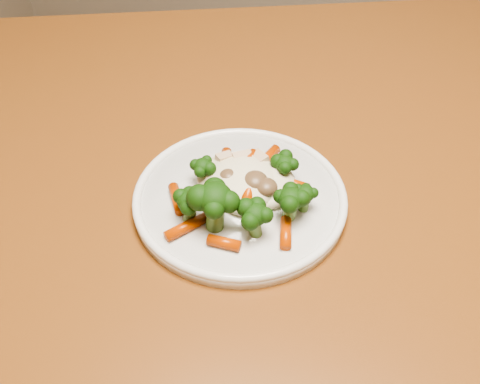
{
  "coord_description": "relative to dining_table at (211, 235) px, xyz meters",
  "views": [
    {
      "loc": [
        -0.07,
        -0.53,
        1.23
      ],
      "look_at": [
        -0.19,
        -0.07,
        0.77
      ],
      "focal_mm": 45.0,
      "sensor_mm": 36.0,
      "label": 1
    }
  ],
  "objects": [
    {
      "name": "dining_table",
      "position": [
        0.0,
        0.0,
        0.0
      ],
      "size": [
        1.52,
        1.26,
        0.75
      ],
      "rotation": [
        0.0,
        0.0,
        0.35
      ],
      "color": "brown",
      "rests_on": "ground"
    },
    {
      "name": "plate",
      "position": [
        0.04,
        -0.02,
        0.1
      ],
      "size": [
        0.24,
        0.24,
        0.01
      ],
      "primitive_type": "cylinder",
      "color": "white",
      "rests_on": "dining_table"
    },
    {
      "name": "meal",
      "position": [
        0.05,
        -0.03,
        0.12
      ],
      "size": [
        0.17,
        0.17,
        0.05
      ],
      "color": "beige",
      "rests_on": "plate"
    }
  ]
}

